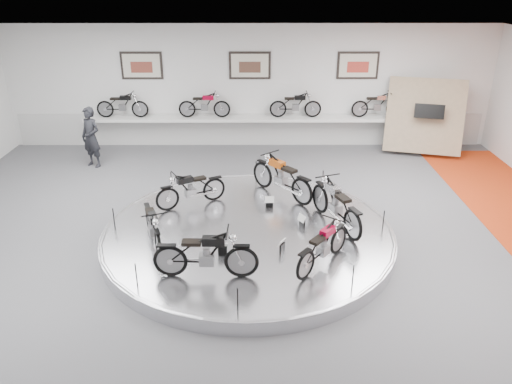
{
  "coord_description": "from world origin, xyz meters",
  "views": [
    {
      "loc": [
        0.14,
        -9.41,
        5.57
      ],
      "look_at": [
        0.18,
        0.6,
        1.07
      ],
      "focal_mm": 35.0,
      "sensor_mm": 36.0,
      "label": 1
    }
  ],
  "objects_px": {
    "bike_a": "(336,204)",
    "bike_e": "(206,254)",
    "bike_b": "(282,176)",
    "display_platform": "(248,235)",
    "bike_c": "(191,189)",
    "visitor": "(91,137)",
    "shelf": "(250,119)",
    "bike_d": "(153,225)",
    "bike_f": "(323,245)"
  },
  "relations": [
    {
      "from": "bike_a",
      "to": "bike_d",
      "type": "relative_size",
      "value": 1.2
    },
    {
      "from": "bike_a",
      "to": "bike_b",
      "type": "bearing_deg",
      "value": 13.48
    },
    {
      "from": "bike_d",
      "to": "bike_e",
      "type": "distance_m",
      "value": 1.7
    },
    {
      "from": "bike_b",
      "to": "bike_f",
      "type": "xyz_separation_m",
      "value": [
        0.63,
        -3.25,
        -0.09
      ]
    },
    {
      "from": "bike_a",
      "to": "bike_d",
      "type": "distance_m",
      "value": 3.99
    },
    {
      "from": "shelf",
      "to": "bike_b",
      "type": "height_order",
      "value": "bike_b"
    },
    {
      "from": "shelf",
      "to": "bike_f",
      "type": "height_order",
      "value": "bike_f"
    },
    {
      "from": "bike_b",
      "to": "bike_d",
      "type": "height_order",
      "value": "bike_b"
    },
    {
      "from": "bike_a",
      "to": "bike_d",
      "type": "height_order",
      "value": "bike_a"
    },
    {
      "from": "display_platform",
      "to": "bike_d",
      "type": "height_order",
      "value": "bike_d"
    },
    {
      "from": "shelf",
      "to": "bike_c",
      "type": "height_order",
      "value": "bike_c"
    },
    {
      "from": "bike_f",
      "to": "bike_b",
      "type": "bearing_deg",
      "value": 49.83
    },
    {
      "from": "display_platform",
      "to": "bike_e",
      "type": "relative_size",
      "value": 3.85
    },
    {
      "from": "display_platform",
      "to": "visitor",
      "type": "bearing_deg",
      "value": 135.65
    },
    {
      "from": "bike_f",
      "to": "visitor",
      "type": "distance_m",
      "value": 8.75
    },
    {
      "from": "bike_c",
      "to": "bike_b",
      "type": "bearing_deg",
      "value": 165.65
    },
    {
      "from": "bike_a",
      "to": "bike_f",
      "type": "relative_size",
      "value": 1.2
    },
    {
      "from": "display_platform",
      "to": "bike_d",
      "type": "xyz_separation_m",
      "value": [
        -1.96,
        -0.63,
        0.59
      ]
    },
    {
      "from": "display_platform",
      "to": "bike_a",
      "type": "distance_m",
      "value": 2.07
    },
    {
      "from": "bike_c",
      "to": "bike_f",
      "type": "height_order",
      "value": "bike_c"
    },
    {
      "from": "bike_e",
      "to": "shelf",
      "type": "bearing_deg",
      "value": 86.35
    },
    {
      "from": "display_platform",
      "to": "bike_b",
      "type": "xyz_separation_m",
      "value": [
        0.82,
        1.79,
        0.68
      ]
    },
    {
      "from": "bike_a",
      "to": "bike_e",
      "type": "xyz_separation_m",
      "value": [
        -2.7,
        -2.03,
        -0.04
      ]
    },
    {
      "from": "bike_e",
      "to": "visitor",
      "type": "xyz_separation_m",
      "value": [
        -4.02,
        6.52,
        0.13
      ]
    },
    {
      "from": "bike_a",
      "to": "bike_e",
      "type": "distance_m",
      "value": 3.38
    },
    {
      "from": "shelf",
      "to": "visitor",
      "type": "relative_size",
      "value": 5.97
    },
    {
      "from": "bike_d",
      "to": "display_platform",
      "type": "bearing_deg",
      "value": 87.95
    },
    {
      "from": "bike_a",
      "to": "visitor",
      "type": "distance_m",
      "value": 8.08
    },
    {
      "from": "shelf",
      "to": "bike_a",
      "type": "distance_m",
      "value": 6.51
    },
    {
      "from": "display_platform",
      "to": "bike_c",
      "type": "height_order",
      "value": "bike_c"
    },
    {
      "from": "display_platform",
      "to": "bike_a",
      "type": "height_order",
      "value": "bike_a"
    },
    {
      "from": "display_platform",
      "to": "bike_b",
      "type": "relative_size",
      "value": 3.57
    },
    {
      "from": "bike_d",
      "to": "bike_e",
      "type": "xyz_separation_m",
      "value": [
        1.2,
        -1.21,
        0.05
      ]
    },
    {
      "from": "display_platform",
      "to": "shelf",
      "type": "relative_size",
      "value": 0.58
    },
    {
      "from": "shelf",
      "to": "bike_b",
      "type": "xyz_separation_m",
      "value": [
        0.82,
        -4.61,
        -0.17
      ]
    },
    {
      "from": "display_platform",
      "to": "bike_d",
      "type": "bearing_deg",
      "value": -162.1
    },
    {
      "from": "bike_a",
      "to": "bike_e",
      "type": "height_order",
      "value": "bike_a"
    },
    {
      "from": "visitor",
      "to": "shelf",
      "type": "bearing_deg",
      "value": 48.58
    },
    {
      "from": "bike_a",
      "to": "display_platform",
      "type": "bearing_deg",
      "value": 74.05
    },
    {
      "from": "bike_a",
      "to": "visitor",
      "type": "height_order",
      "value": "visitor"
    },
    {
      "from": "bike_c",
      "to": "bike_d",
      "type": "xyz_separation_m",
      "value": [
        -0.57,
        -1.87,
        -0.01
      ]
    },
    {
      "from": "visitor",
      "to": "bike_a",
      "type": "bearing_deg",
      "value": -4.93
    },
    {
      "from": "bike_d",
      "to": "bike_b",
      "type": "bearing_deg",
      "value": 111.12
    },
    {
      "from": "bike_c",
      "to": "visitor",
      "type": "relative_size",
      "value": 0.82
    },
    {
      "from": "bike_b",
      "to": "visitor",
      "type": "distance_m",
      "value": 6.31
    },
    {
      "from": "display_platform",
      "to": "visitor",
      "type": "distance_m",
      "value": 6.73
    },
    {
      "from": "shelf",
      "to": "bike_b",
      "type": "bearing_deg",
      "value": -79.9
    },
    {
      "from": "bike_d",
      "to": "visitor",
      "type": "bearing_deg",
      "value": -171.91
    },
    {
      "from": "shelf",
      "to": "bike_e",
      "type": "relative_size",
      "value": 6.61
    },
    {
      "from": "bike_b",
      "to": "shelf",
      "type": "bearing_deg",
      "value": -30.68
    }
  ]
}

